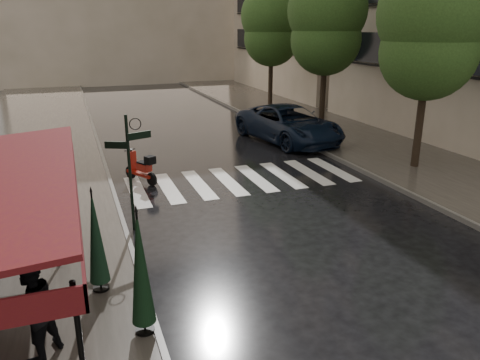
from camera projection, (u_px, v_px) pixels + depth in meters
ground at (209, 275)px, 10.23m from camera, size 120.00×120.00×0.00m
sidewalk_near at (24, 155)px, 19.46m from camera, size 6.00×60.00×0.12m
sidewalk_far at (333, 129)px, 24.24m from camera, size 5.50×60.00×0.12m
curb_near at (100, 148)px, 20.44m from camera, size 0.12×60.00×0.16m
curb_far at (284, 133)px, 23.33m from camera, size 0.12×60.00×0.16m
crosswalk at (242, 179)px, 16.55m from camera, size 7.85×3.20×0.01m
signpost at (130, 164)px, 11.95m from camera, size 1.17×0.29×3.10m
tree_near at (432, 21)px, 16.13m from camera, size 3.80×3.80×7.99m
tree_mid at (327, 16)px, 22.25m from camera, size 3.80×3.80×8.34m
tree_far at (272, 21)px, 28.60m from camera, size 3.80×3.80×8.16m
pedestrian_with_umbrella at (49, 163)px, 12.31m from camera, size 1.11×1.13×2.47m
pedestrian_terrace at (32, 309)px, 7.29m from camera, size 1.06×1.06×1.73m
scooter at (141, 169)px, 16.12m from camera, size 0.94×1.48×1.08m
parked_car at (289, 124)px, 21.74m from camera, size 3.71×6.36×1.66m
parasol_front at (140, 268)px, 7.78m from camera, size 0.41×0.41×2.31m
parasol_back at (96, 237)px, 9.10m from camera, size 0.40×0.40×2.15m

